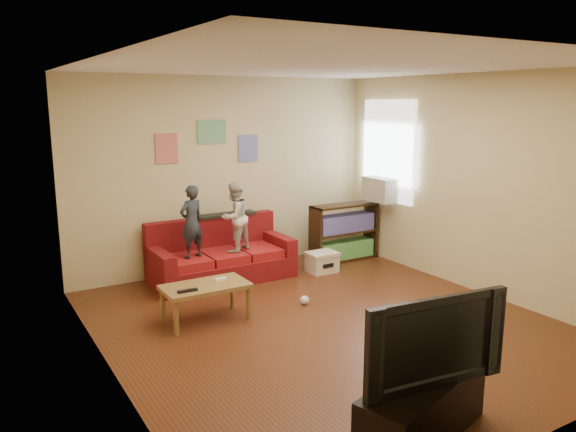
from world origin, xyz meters
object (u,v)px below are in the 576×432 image
file_box (322,262)px  coffee_table (206,290)px  sofa (220,258)px  television (427,337)px  bookshelf (344,235)px  child_a (192,222)px  child_b (234,217)px  tv_stand (423,409)px

file_box → coffee_table: bearing=-158.3°
sofa → television: 4.17m
television → sofa: bearing=92.3°
bookshelf → child_a: bearing=-179.0°
file_box → television: television is taller
child_a → television: (0.16, -3.97, -0.09)m
sofa → child_a: bearing=-160.0°
child_b → coffee_table: child_b is taller
child_a → child_b: 0.60m
bookshelf → tv_stand: size_ratio=0.90×
sofa → coffee_table: 1.52m
child_b → child_a: bearing=-23.2°
file_box → tv_stand: 4.00m
sofa → file_box: bearing=-19.8°
bookshelf → tv_stand: 4.61m
file_box → child_b: bearing=165.0°
television → coffee_table: bearing=105.9°
television → file_box: bearing=72.3°
sofa → television: television is taller
child_b → television: child_b is taller
child_a → tv_stand: size_ratio=0.79×
file_box → tv_stand: tv_stand is taller
child_a → bookshelf: child_a is taller
child_b → television: size_ratio=0.83×
child_b → bookshelf: (1.83, 0.04, -0.48)m
coffee_table → file_box: 2.27m
bookshelf → child_b: bearing=-178.7°
coffee_table → file_box: (2.10, 0.84, -0.21)m
sofa → child_b: child_b is taller
child_a → bookshelf: size_ratio=0.88×
child_b → file_box: child_b is taller
bookshelf → file_box: size_ratio=2.56×
coffee_table → television: bearing=-80.6°
tv_stand → sofa: bearing=68.7°
file_box → sofa: bearing=160.2°
bookshelf → television: size_ratio=0.95×
coffee_table → file_box: size_ratio=2.22×
child_b → coffee_table: size_ratio=1.01×
coffee_table → child_b: bearing=51.7°
bookshelf → television: 4.62m
tv_stand → child_b: bearing=66.4°
sofa → television: bearing=-94.1°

